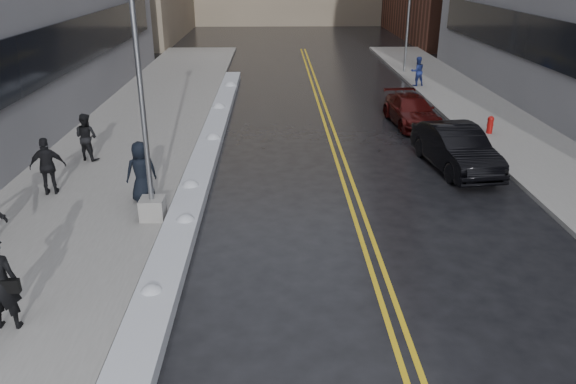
{
  "coord_description": "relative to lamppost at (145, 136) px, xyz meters",
  "views": [
    {
      "loc": [
        0.09,
        -12.23,
        6.81
      ],
      "look_at": [
        0.42,
        1.05,
        1.3
      ],
      "focal_mm": 35.0,
      "sensor_mm": 36.0,
      "label": 1
    }
  ],
  "objects": [
    {
      "name": "lamppost",
      "position": [
        0.0,
        0.0,
        0.0
      ],
      "size": [
        0.65,
        0.65,
        7.62
      ],
      "color": "gray",
      "rests_on": "sidewalk_west"
    },
    {
      "name": "pedestrian_c",
      "position": [
        -0.54,
        1.31,
        -1.48
      ],
      "size": [
        1.04,
        0.87,
        1.81
      ],
      "primitive_type": "imported",
      "rotation": [
        0.0,
        0.0,
        3.53
      ],
      "color": "black",
      "rests_on": "sidewalk_west"
    },
    {
      "name": "fire_hydrant",
      "position": [
        12.3,
        8.0,
        -1.98
      ],
      "size": [
        0.26,
        0.26,
        0.73
      ],
      "color": "maroon",
      "rests_on": "sidewalk_east"
    },
    {
      "name": "sidewalk_west",
      "position": [
        -2.45,
        8.0,
        -2.46
      ],
      "size": [
        5.5,
        50.0,
        0.15
      ],
      "primitive_type": "cube",
      "color": "gray",
      "rests_on": "ground"
    },
    {
      "name": "car_black",
      "position": [
        9.69,
        4.19,
        -1.77
      ],
      "size": [
        2.19,
        4.79,
        1.52
      ],
      "primitive_type": "imported",
      "rotation": [
        0.0,
        0.0,
        0.13
      ],
      "color": "black",
      "rests_on": "ground"
    },
    {
      "name": "car_maroon",
      "position": [
        9.46,
        9.92,
        -1.91
      ],
      "size": [
        2.07,
        4.43,
        1.25
      ],
      "primitive_type": "imported",
      "rotation": [
        0.0,
        0.0,
        0.07
      ],
      "color": "#370908",
      "rests_on": "ground"
    },
    {
      "name": "lane_line_right",
      "position": [
        5.95,
        8.0,
        -2.53
      ],
      "size": [
        0.12,
        50.0,
        0.01
      ],
      "primitive_type": "cube",
      "color": "gold",
      "rests_on": "ground"
    },
    {
      "name": "traffic_signal",
      "position": [
        11.8,
        22.0,
        0.87
      ],
      "size": [
        0.16,
        0.2,
        6.0
      ],
      "color": "gray",
      "rests_on": "sidewalk_east"
    },
    {
      "name": "sidewalk_east",
      "position": [
        13.3,
        8.0,
        -2.46
      ],
      "size": [
        4.0,
        50.0,
        0.15
      ],
      "primitive_type": "cube",
      "color": "gray",
      "rests_on": "ground"
    },
    {
      "name": "lane_line_left",
      "position": [
        5.65,
        8.0,
        -2.53
      ],
      "size": [
        0.12,
        50.0,
        0.01
      ],
      "primitive_type": "cube",
      "color": "gold",
      "rests_on": "ground"
    },
    {
      "name": "pedestrian_fedora",
      "position": [
        -1.86,
        -4.93,
        -1.41
      ],
      "size": [
        0.72,
        0.49,
        1.95
      ],
      "primitive_type": "imported",
      "rotation": [
        0.0,
        0.0,
        3.17
      ],
      "color": "black",
      "rests_on": "sidewalk_west"
    },
    {
      "name": "pedestrian_d",
      "position": [
        -3.47,
        1.89,
        -1.49
      ],
      "size": [
        1.11,
        0.64,
        1.78
      ],
      "primitive_type": "imported",
      "rotation": [
        0.0,
        0.0,
        3.34
      ],
      "color": "black",
      "rests_on": "sidewalk_west"
    },
    {
      "name": "ground",
      "position": [
        3.3,
        -2.0,
        -2.53
      ],
      "size": [
        160.0,
        160.0,
        0.0
      ],
      "primitive_type": "plane",
      "color": "black",
      "rests_on": "ground"
    },
    {
      "name": "pedestrian_b",
      "position": [
        -3.3,
        5.08,
        -1.54
      ],
      "size": [
        1.01,
        0.91,
        1.7
      ],
      "primitive_type": "imported",
      "rotation": [
        0.0,
        0.0,
        2.75
      ],
      "color": "black",
      "rests_on": "sidewalk_west"
    },
    {
      "name": "snow_ridge",
      "position": [
        0.85,
        6.0,
        -2.36
      ],
      "size": [
        0.9,
        30.0,
        0.34
      ],
      "primitive_type": "cube",
      "color": "#B7BAC0",
      "rests_on": "ground"
    },
    {
      "name": "pedestrian_east",
      "position": [
        11.53,
        17.54,
        -1.57
      ],
      "size": [
        0.9,
        0.76,
        1.63
      ],
      "primitive_type": "imported",
      "rotation": [
        0.0,
        0.0,
        3.34
      ],
      "color": "navy",
      "rests_on": "sidewalk_east"
    }
  ]
}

